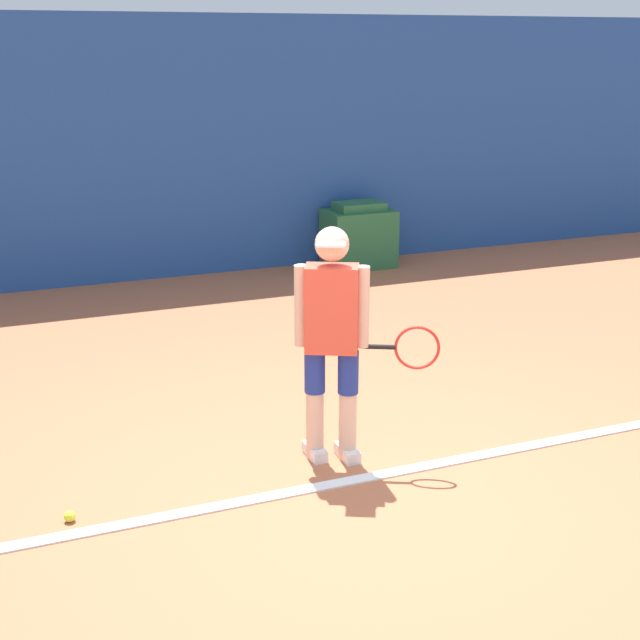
{
  "coord_description": "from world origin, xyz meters",
  "views": [
    {
      "loc": [
        -2.15,
        -4.45,
        2.69
      ],
      "look_at": [
        -0.02,
        0.8,
        0.92
      ],
      "focal_mm": 50.0,
      "sensor_mm": 36.0,
      "label": 1
    }
  ],
  "objects": [
    {
      "name": "court_baseline",
      "position": [
        0.0,
        0.23,
        0.01
      ],
      "size": [
        21.6,
        0.1,
        0.01
      ],
      "color": "white",
      "rests_on": "ground_plane"
    },
    {
      "name": "covered_chair",
      "position": [
        2.38,
        5.43,
        0.38
      ],
      "size": [
        0.83,
        0.58,
        0.81
      ],
      "color": "#28663D",
      "rests_on": "ground_plane"
    },
    {
      "name": "ground_plane",
      "position": [
        0.0,
        0.0,
        0.0
      ],
      "size": [
        24.0,
        24.0,
        0.0
      ],
      "primitive_type": "plane",
      "color": "#B76642"
    },
    {
      "name": "tennis_player",
      "position": [
        -0.01,
        0.59,
        0.88
      ],
      "size": [
        0.86,
        0.49,
        1.59
      ],
      "rotation": [
        0.0,
        0.0,
        -0.46
      ],
      "color": "beige",
      "rests_on": "ground_plane"
    },
    {
      "name": "tennis_ball",
      "position": [
        -1.77,
        0.4,
        0.03
      ],
      "size": [
        0.07,
        0.07,
        0.07
      ],
      "color": "#D1E533",
      "rests_on": "ground_plane"
    },
    {
      "name": "back_wall",
      "position": [
        0.0,
        5.82,
        1.5
      ],
      "size": [
        24.0,
        0.1,
        3.0
      ],
      "color": "#234C99",
      "rests_on": "ground_plane"
    }
  ]
}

